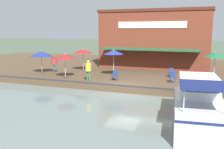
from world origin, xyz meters
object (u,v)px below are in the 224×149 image
object	(u,v)px
patio_umbrella_back_row	(83,51)
cafe_chair_mid_patio	(173,77)
person_at_quay_edge	(54,62)
patio_umbrella_near_quay_edge	(41,54)
cafe_chair_beside_entrance	(172,72)
tree_upstream_bank	(152,28)
motorboat_mid_row	(198,104)
patio_umbrella_mid_patio_left	(114,52)
waterfront_restaurant	(158,38)
person_mid_patio	(88,68)
patio_umbrella_mid_patio_right	(65,56)
cafe_chair_facing_river	(115,75)
patio_umbrella_by_entrance	(215,54)

from	to	relation	value
patio_umbrella_back_row	cafe_chair_mid_patio	xyz separation A→B (m)	(3.08, 9.76, -1.61)
cafe_chair_mid_patio	person_at_quay_edge	distance (m)	11.98
patio_umbrella_near_quay_edge	cafe_chair_beside_entrance	world-z (taller)	patio_umbrella_near_quay_edge
tree_upstream_bank	motorboat_mid_row	bearing A→B (deg)	17.99
patio_umbrella_mid_patio_left	cafe_chair_mid_patio	distance (m)	6.00
waterfront_restaurant	person_mid_patio	xyz separation A→B (m)	(12.48, -3.71, -2.14)
patio_umbrella_mid_patio_left	person_at_quay_edge	xyz separation A→B (m)	(0.31, -6.32, -1.14)
person_at_quay_edge	person_mid_patio	bearing A→B (deg)	62.11
patio_umbrella_back_row	person_mid_patio	bearing A→B (deg)	30.69
patio_umbrella_mid_patio_left	person_mid_patio	bearing A→B (deg)	-21.67
patio_umbrella_mid_patio_left	patio_umbrella_mid_patio_right	bearing A→B (deg)	-58.37
patio_umbrella_back_row	motorboat_mid_row	size ratio (longest dim) A/B	0.31
person_mid_patio	tree_upstream_bank	distance (m)	15.18
patio_umbrella_mid_patio_right	cafe_chair_facing_river	distance (m)	4.90
patio_umbrella_mid_patio_left	person_at_quay_edge	distance (m)	6.43
patio_umbrella_near_quay_edge	tree_upstream_bank	world-z (taller)	tree_upstream_bank
patio_umbrella_by_entrance	tree_upstream_bank	distance (m)	12.43
cafe_chair_facing_river	person_at_quay_edge	xyz separation A→B (m)	(-1.63, -7.14, 0.65)
patio_umbrella_by_entrance	tree_upstream_bank	size ratio (longest dim) A/B	0.35
patio_umbrella_mid_patio_right	tree_upstream_bank	bearing A→B (deg)	159.51
patio_umbrella_mid_patio_left	cafe_chair_mid_patio	world-z (taller)	patio_umbrella_mid_patio_left
person_mid_patio	motorboat_mid_row	size ratio (longest dim) A/B	0.24
patio_umbrella_back_row	patio_umbrella_mid_patio_left	world-z (taller)	patio_umbrella_mid_patio_left
patio_umbrella_back_row	person_at_quay_edge	size ratio (longest dim) A/B	1.31
patio_umbrella_mid_patio_left	patio_umbrella_mid_patio_right	xyz separation A→B (m)	(2.36, -3.83, -0.31)
patio_umbrella_by_entrance	person_at_quay_edge	world-z (taller)	patio_umbrella_by_entrance
person_mid_patio	tree_upstream_bank	size ratio (longest dim) A/B	0.26
patio_umbrella_near_quay_edge	cafe_chair_facing_river	world-z (taller)	patio_umbrella_near_quay_edge
patio_umbrella_back_row	person_at_quay_edge	world-z (taller)	patio_umbrella_back_row
patio_umbrella_mid_patio_left	motorboat_mid_row	distance (m)	11.45
waterfront_restaurant	patio_umbrella_by_entrance	xyz separation A→B (m)	(7.50, 6.39, -1.12)
cafe_chair_mid_patio	patio_umbrella_near_quay_edge	bearing A→B (deg)	-90.82
cafe_chair_mid_patio	cafe_chair_facing_river	size ratio (longest dim) A/B	1.00
waterfront_restaurant	cafe_chair_beside_entrance	size ratio (longest dim) A/B	14.65
tree_upstream_bank	cafe_chair_mid_patio	bearing A→B (deg)	18.59
waterfront_restaurant	patio_umbrella_mid_patio_left	xyz separation A→B (m)	(9.46, -2.51, -1.02)
patio_umbrella_mid_patio_left	motorboat_mid_row	xyz separation A→B (m)	(8.20, 7.76, -1.89)
patio_umbrella_back_row	patio_umbrella_by_entrance	xyz separation A→B (m)	(-0.01, 13.05, 0.08)
cafe_chair_beside_entrance	person_at_quay_edge	world-z (taller)	person_at_quay_edge
patio_umbrella_mid_patio_left	cafe_chair_beside_entrance	xyz separation A→B (m)	(-1.19, 5.26, -1.79)
cafe_chair_beside_entrance	motorboat_mid_row	world-z (taller)	motorboat_mid_row
person_at_quay_edge	waterfront_restaurant	bearing A→B (deg)	137.88
patio_umbrella_back_row	patio_umbrella_mid_patio_right	world-z (taller)	patio_umbrella_back_row
patio_umbrella_mid_patio_left	patio_umbrella_by_entrance	bearing A→B (deg)	102.42
patio_umbrella_mid_patio_left	cafe_chair_facing_river	distance (m)	2.76
cafe_chair_mid_patio	person_mid_patio	xyz separation A→B (m)	(1.89, -6.81, 0.66)
motorboat_mid_row	patio_umbrella_near_quay_edge	bearing A→B (deg)	-115.62
patio_umbrella_back_row	patio_umbrella_near_quay_edge	xyz separation A→B (m)	(2.89, -3.22, -0.12)
patio_umbrella_by_entrance	tree_upstream_bank	xyz separation A→B (m)	(-9.57, -7.54, 2.47)
cafe_chair_mid_patio	waterfront_restaurant	bearing A→B (deg)	-163.66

